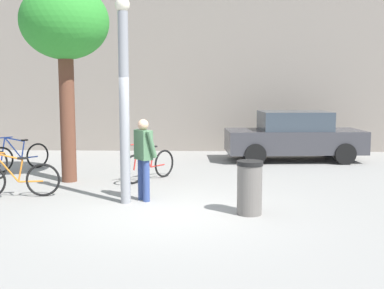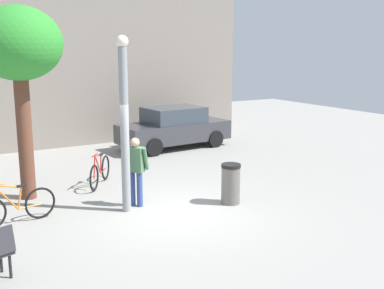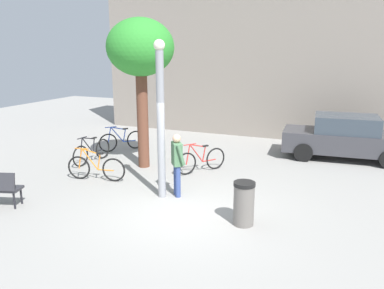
{
  "view_description": "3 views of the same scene",
  "coord_description": "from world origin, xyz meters",
  "views": [
    {
      "loc": [
        0.78,
        -8.75,
        2.33
      ],
      "look_at": [
        0.44,
        1.0,
        1.15
      ],
      "focal_mm": 45.27,
      "sensor_mm": 36.0,
      "label": 1
    },
    {
      "loc": [
        -4.92,
        -9.19,
        3.76
      ],
      "look_at": [
        1.06,
        0.98,
        1.33
      ],
      "focal_mm": 44.47,
      "sensor_mm": 36.0,
      "label": 2
    },
    {
      "loc": [
        3.44,
        -7.66,
        3.76
      ],
      "look_at": [
        -0.21,
        1.15,
        1.38
      ],
      "focal_mm": 35.4,
      "sensor_mm": 36.0,
      "label": 3
    }
  ],
  "objects": [
    {
      "name": "bicycle_black",
      "position": [
        -4.53,
        2.58,
        0.38
      ],
      "size": [
        0.21,
        1.81,
        0.97
      ],
      "color": "black",
      "rests_on": "ground_plane"
    },
    {
      "name": "plaza_tree",
      "position": [
        -2.64,
        2.85,
        3.73
      ],
      "size": [
        2.1,
        2.1,
        4.74
      ],
      "color": "brown",
      "rests_on": "ground_plane"
    },
    {
      "name": "bicycle_orange",
      "position": [
        -3.27,
        1.11,
        0.38
      ],
      "size": [
        1.78,
        0.4,
        0.97
      ],
      "color": "black",
      "rests_on": "ground_plane"
    },
    {
      "name": "person_by_lamppost",
      "position": [
        -0.54,
        0.92,
        0.97
      ],
      "size": [
        0.54,
        0.61,
        1.67
      ],
      "color": "#334784",
      "rests_on": "ground_plane"
    },
    {
      "name": "trash_bin",
      "position": [
        1.53,
        -0.08,
        0.5
      ],
      "size": [
        0.48,
        0.48,
        0.99
      ],
      "color": "#66605B",
      "rests_on": "ground_plane"
    },
    {
      "name": "parked_car_charcoal",
      "position": [
        3.45,
        6.4,
        0.77
      ],
      "size": [
        4.31,
        2.06,
        1.55
      ],
      "color": "#38383D",
      "rests_on": "ground_plane"
    },
    {
      "name": "lamppost",
      "position": [
        -0.88,
        0.7,
        2.14
      ],
      "size": [
        0.28,
        0.28,
        4.02
      ],
      "color": "gray",
      "rests_on": "ground_plane"
    },
    {
      "name": "bicycle_red",
      "position": [
        -0.69,
        3.03,
        0.38
      ],
      "size": [
        1.1,
        1.5,
        0.97
      ],
      "color": "black",
      "rests_on": "ground_plane"
    },
    {
      "name": "ground_plane",
      "position": [
        0.0,
        0.0,
        0.0
      ],
      "size": [
        36.0,
        36.0,
        0.0
      ],
      "primitive_type": "plane",
      "color": "gray"
    },
    {
      "name": "bicycle_blue",
      "position": [
        -4.47,
        4.36,
        0.38
      ],
      "size": [
        1.17,
        1.44,
        0.97
      ],
      "color": "black",
      "rests_on": "ground_plane"
    },
    {
      "name": "building_facade",
      "position": [
        0.0,
        9.55,
        3.76
      ],
      "size": [
        15.24,
        2.0,
        7.52
      ],
      "primitive_type": "cube",
      "color": "gray",
      "rests_on": "ground_plane"
    }
  ]
}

